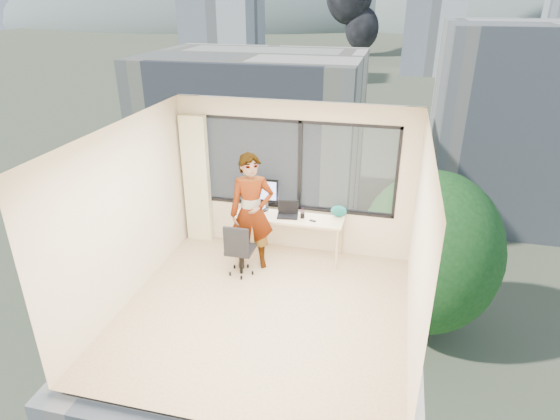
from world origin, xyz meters
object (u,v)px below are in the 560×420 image
(chair, at_px, (240,248))
(handbag, at_px, (339,211))
(game_console, at_px, (257,206))
(laptop, at_px, (288,211))
(desk, at_px, (289,236))
(person, at_px, (252,212))
(monitor, at_px, (262,194))

(chair, height_order, handbag, handbag)
(chair, relative_size, game_console, 3.15)
(chair, relative_size, laptop, 2.57)
(desk, height_order, laptop, laptop)
(laptop, distance_m, handbag, 0.85)
(chair, height_order, laptop, laptop)
(chair, bearing_deg, game_console, 89.00)
(desk, bearing_deg, person, -137.70)
(monitor, distance_m, game_console, 0.28)
(game_console, relative_size, laptop, 0.82)
(person, height_order, game_console, person)
(person, height_order, handbag, person)
(person, bearing_deg, laptop, 20.86)
(game_console, bearing_deg, desk, -6.79)
(monitor, height_order, handbag, monitor)
(person, relative_size, monitor, 3.40)
(chair, xyz_separation_m, handbag, (1.42, 0.92, 0.39))
(chair, bearing_deg, laptop, 49.75)
(chair, distance_m, game_console, 1.00)
(person, relative_size, game_console, 6.55)
(monitor, relative_size, handbag, 2.16)
(chair, height_order, person, person)
(person, distance_m, handbag, 1.46)
(handbag, bearing_deg, laptop, -159.79)
(game_console, distance_m, laptop, 0.64)
(desk, distance_m, monitor, 0.84)
(desk, xyz_separation_m, monitor, (-0.51, 0.13, 0.66))
(laptop, bearing_deg, chair, -138.40)
(game_console, bearing_deg, chair, -79.74)
(game_console, xyz_separation_m, handbag, (1.41, -0.03, 0.07))
(desk, distance_m, game_console, 0.76)
(chair, bearing_deg, handbag, 32.54)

